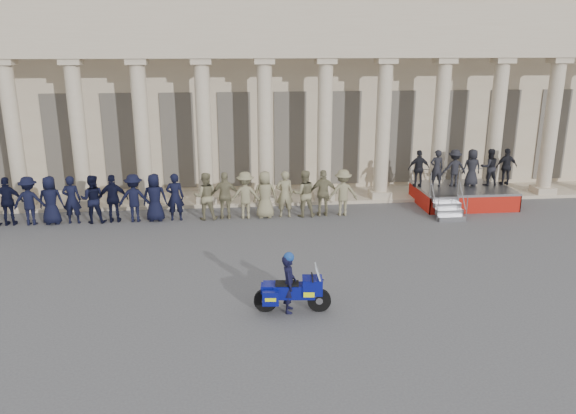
# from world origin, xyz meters

# --- Properties ---
(ground) EXTENTS (90.00, 90.00, 0.00)m
(ground) POSITION_xyz_m (0.00, 0.00, 0.00)
(ground) COLOR #48484A
(ground) RESTS_ON ground
(building) EXTENTS (40.00, 12.50, 9.00)m
(building) POSITION_xyz_m (-0.00, 14.74, 4.52)
(building) COLOR tan
(building) RESTS_ON ground
(officer_rank) EXTENTS (16.74, 0.73, 1.93)m
(officer_rank) POSITION_xyz_m (-3.27, 5.92, 0.97)
(officer_rank) COLOR black
(officer_rank) RESTS_ON ground
(reviewing_stand) EXTENTS (4.96, 3.88, 2.44)m
(reviewing_stand) POSITION_xyz_m (9.97, 7.01, 1.34)
(reviewing_stand) COLOR gray
(reviewing_stand) RESTS_ON ground
(motorcycle) EXTENTS (2.06, 0.87, 1.32)m
(motorcycle) POSITION_xyz_m (1.36, -2.56, 0.57)
(motorcycle) COLOR black
(motorcycle) RESTS_ON ground
(rider) EXTENTS (0.43, 0.61, 1.68)m
(rider) POSITION_xyz_m (1.25, -2.55, 0.84)
(rider) COLOR black
(rider) RESTS_ON ground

